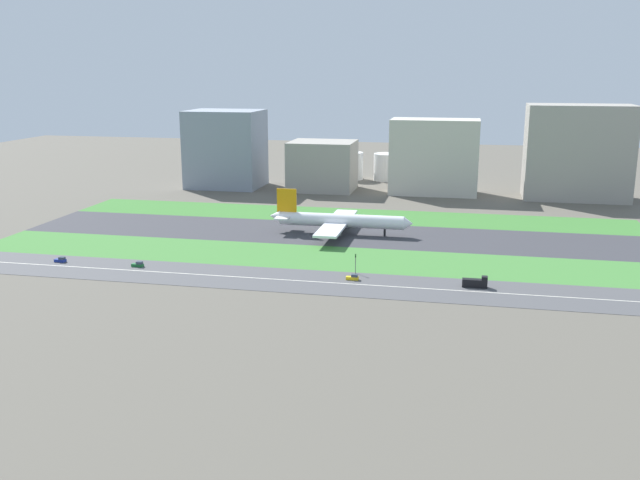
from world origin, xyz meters
name	(u,v)px	position (x,y,z in m)	size (l,w,h in m)	color
ground_plane	(334,234)	(0.00, 0.00, 0.00)	(800.00, 800.00, 0.00)	#5B564C
runway	(334,234)	(0.00, 0.00, 0.05)	(280.00, 46.00, 0.10)	#38383D
grass_median_north	(349,216)	(0.00, 41.00, 0.05)	(280.00, 36.00, 0.10)	#3D7A33
grass_median_south	(314,257)	(0.00, -41.00, 0.05)	(280.00, 36.00, 0.10)	#427F38
highway	(295,281)	(0.00, -73.00, 0.05)	(280.00, 28.00, 0.10)	#4C4C4F
highway_centerline	(295,280)	(0.00, -73.00, 0.11)	(266.00, 0.50, 0.01)	silver
airliner	(337,220)	(1.69, 0.00, 6.23)	(65.00, 56.00, 19.70)	white
truck_0	(476,283)	(61.94, -68.00, 1.67)	(8.40, 2.50, 4.00)	black
car_2	(138,265)	(-61.80, -68.00, 0.92)	(4.40, 1.80, 2.00)	#19662D
car_1	(353,277)	(19.78, -68.00, 0.92)	(4.40, 1.80, 2.00)	yellow
car_0	(61,260)	(-93.86, -68.00, 0.92)	(4.40, 1.80, 2.00)	navy
traffic_light	(356,262)	(19.40, -60.01, 4.29)	(0.36, 0.50, 7.20)	#4C4C51
terminal_building	(226,149)	(-90.00, 114.00, 23.63)	(44.46, 35.79, 47.25)	gray
hangar_building	(323,166)	(-28.56, 114.00, 14.76)	(38.72, 33.07, 29.52)	#9E998E
office_tower	(434,157)	(38.22, 114.00, 21.87)	(50.88, 25.10, 43.73)	beige
cargo_warehouse	(577,152)	(117.73, 114.00, 26.41)	(57.13, 30.21, 52.82)	#9E998E
fuel_tank_west	(350,166)	(-18.81, 159.00, 9.00)	(16.70, 16.70, 18.00)	silver
fuel_tank_centre	(387,167)	(5.79, 159.00, 8.88)	(17.81, 17.81, 17.76)	silver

